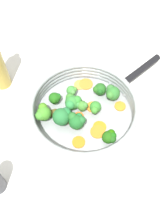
% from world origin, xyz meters
% --- Properties ---
extents(ground_plane, '(4.00, 4.00, 0.00)m').
position_xyz_m(ground_plane, '(0.00, 0.00, 0.00)').
color(ground_plane, silver).
extents(skillet, '(0.28, 0.28, 0.02)m').
position_xyz_m(skillet, '(0.00, 0.00, 0.01)').
color(skillet, '#939699').
rests_on(skillet, ground_plane).
extents(skillet_rim_wall, '(0.30, 0.30, 0.05)m').
position_xyz_m(skillet_rim_wall, '(0.00, 0.00, 0.04)').
color(skillet_rim_wall, gray).
rests_on(skillet_rim_wall, skillet).
extents(skillet_handle, '(0.13, 0.15, 0.02)m').
position_xyz_m(skillet_handle, '(0.14, 0.18, 0.03)').
color(skillet_handle, black).
rests_on(skillet_handle, skillet).
extents(skillet_rivet_left, '(0.01, 0.01, 0.01)m').
position_xyz_m(skillet_rivet_left, '(0.11, 0.08, 0.02)').
color(skillet_rivet_left, gray).
rests_on(skillet_rivet_left, skillet).
extents(skillet_rivet_right, '(0.01, 0.01, 0.01)m').
position_xyz_m(skillet_rivet_right, '(0.06, 0.12, 0.02)').
color(skillet_rivet_right, '#8F969C').
rests_on(skillet_rivet_right, skillet).
extents(carrot_slice_0, '(0.05, 0.05, 0.00)m').
position_xyz_m(carrot_slice_0, '(-0.01, 0.11, 0.02)').
color(carrot_slice_0, orange).
rests_on(carrot_slice_0, skillet).
extents(carrot_slice_1, '(0.04, 0.04, 0.01)m').
position_xyz_m(carrot_slice_1, '(-0.01, -0.01, 0.02)').
color(carrot_slice_1, orange).
rests_on(carrot_slice_1, skillet).
extents(carrot_slice_2, '(0.06, 0.06, 0.00)m').
position_xyz_m(carrot_slice_2, '(0.05, -0.05, 0.02)').
color(carrot_slice_2, orange).
rests_on(carrot_slice_2, skillet).
extents(carrot_slice_3, '(0.04, 0.04, 0.00)m').
position_xyz_m(carrot_slice_3, '(0.10, 0.04, 0.02)').
color(carrot_slice_3, orange).
rests_on(carrot_slice_3, skillet).
extents(carrot_slice_4, '(0.03, 0.03, 0.00)m').
position_xyz_m(carrot_slice_4, '(-0.03, -0.02, 0.02)').
color(carrot_slice_4, orange).
rests_on(carrot_slice_4, skillet).
extents(carrot_slice_5, '(0.04, 0.04, 0.00)m').
position_xyz_m(carrot_slice_5, '(0.00, -0.09, 0.02)').
color(carrot_slice_5, orange).
rests_on(carrot_slice_5, skillet).
extents(carrot_slice_6, '(0.05, 0.05, 0.00)m').
position_xyz_m(carrot_slice_6, '(-0.03, 0.10, 0.02)').
color(carrot_slice_6, orange).
rests_on(carrot_slice_6, skillet).
extents(carrot_slice_7, '(0.05, 0.05, 0.00)m').
position_xyz_m(carrot_slice_7, '(0.02, 0.03, 0.02)').
color(carrot_slice_7, orange).
rests_on(carrot_slice_7, skillet).
extents(carrot_slice_8, '(0.05, 0.05, 0.00)m').
position_xyz_m(carrot_slice_8, '(0.05, -0.03, 0.02)').
color(carrot_slice_8, orange).
rests_on(carrot_slice_8, skillet).
extents(broccoli_floret_0, '(0.04, 0.03, 0.04)m').
position_xyz_m(broccoli_floret_0, '(-0.01, 0.01, 0.04)').
color(broccoli_floret_0, '#6D9056').
rests_on(broccoli_floret_0, skillet).
extents(broccoli_floret_1, '(0.04, 0.04, 0.04)m').
position_xyz_m(broccoli_floret_1, '(0.03, 0.08, 0.04)').
color(broccoli_floret_1, '#638B4B').
rests_on(broccoli_floret_1, skillet).
extents(broccoli_floret_2, '(0.04, 0.05, 0.05)m').
position_xyz_m(broccoli_floret_2, '(0.07, 0.07, 0.04)').
color(broccoli_floret_2, olive).
rests_on(broccoli_floret_2, skillet).
extents(broccoli_floret_3, '(0.05, 0.05, 0.06)m').
position_xyz_m(broccoli_floret_3, '(-0.05, -0.03, 0.05)').
color(broccoli_floret_3, '#6C9255').
rests_on(broccoli_floret_3, skillet).
extents(broccoli_floret_4, '(0.04, 0.05, 0.05)m').
position_xyz_m(broccoli_floret_4, '(-0.11, -0.03, 0.05)').
color(broccoli_floret_4, '#7BAA6A').
rests_on(broccoli_floret_4, skillet).
extents(broccoli_floret_5, '(0.03, 0.03, 0.04)m').
position_xyz_m(broccoli_floret_5, '(-0.05, 0.06, 0.04)').
color(broccoli_floret_5, '#6C995E').
rests_on(broccoli_floret_5, skillet).
extents(broccoli_floret_6, '(0.04, 0.04, 0.04)m').
position_xyz_m(broccoli_floret_6, '(-0.09, 0.03, 0.04)').
color(broccoli_floret_6, '#7AAA5E').
rests_on(broccoli_floret_6, skillet).
extents(broccoli_floret_7, '(0.05, 0.05, 0.04)m').
position_xyz_m(broccoli_floret_7, '(-0.04, 0.02, 0.04)').
color(broccoli_floret_7, '#669347').
rests_on(broccoli_floret_7, skillet).
extents(broccoli_floret_8, '(0.05, 0.04, 0.05)m').
position_xyz_m(broccoli_floret_8, '(-0.01, -0.04, 0.05)').
color(broccoli_floret_8, '#628744').
rests_on(broccoli_floret_8, skillet).
extents(broccoli_floret_9, '(0.04, 0.04, 0.04)m').
position_xyz_m(broccoli_floret_9, '(0.08, -0.07, 0.04)').
color(broccoli_floret_9, '#698F4F').
rests_on(broccoli_floret_9, skillet).
extents(broccoli_floret_10, '(0.03, 0.04, 0.04)m').
position_xyz_m(broccoli_floret_10, '(0.03, 0.01, 0.04)').
color(broccoli_floret_10, '#668A48').
rests_on(broccoli_floret_10, skillet).
extents(mushroom_piece_0, '(0.04, 0.04, 0.01)m').
position_xyz_m(mushroom_piece_0, '(-0.08, -0.01, 0.02)').
color(mushroom_piece_0, brown).
rests_on(mushroom_piece_0, skillet).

